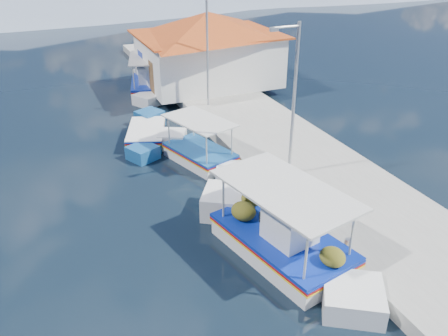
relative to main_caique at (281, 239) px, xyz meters
name	(u,v)px	position (x,y,z in m)	size (l,w,h in m)	color
ground	(200,236)	(-2.08, 1.86, -0.52)	(160.00, 160.00, 0.00)	black
quay	(270,138)	(3.82, 7.86, -0.27)	(5.00, 44.00, 0.50)	#A3A199
bollards	(238,143)	(1.72, 7.11, 0.13)	(0.20, 17.20, 0.30)	#A5A8AD
main_caique	(281,239)	(0.00, 0.00, 0.00)	(3.54, 8.08, 2.72)	white
caique_green_canopy	(200,154)	(-0.06, 7.30, -0.19)	(2.95, 5.73, 2.25)	white
caique_blue_hull	(146,135)	(-1.72, 10.50, -0.25)	(2.92, 5.43, 1.02)	#164D87
caique_far	(148,85)	(0.40, 18.07, -0.07)	(3.23, 6.76, 2.45)	white
harbor_building	(208,47)	(4.12, 16.86, 2.25)	(10.49, 10.49, 4.40)	white
lamp_post_near	(292,95)	(2.43, 3.86, 3.33)	(1.21, 0.14, 6.00)	#A5A8AD
lamp_post_far	(206,45)	(2.43, 12.86, 3.33)	(1.21, 0.14, 6.00)	#A5A8AD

